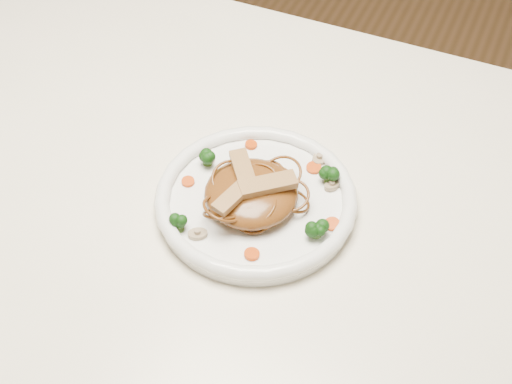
% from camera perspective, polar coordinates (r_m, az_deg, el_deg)
% --- Properties ---
extents(table, '(1.20, 0.80, 0.75)m').
position_cam_1_polar(table, '(1.05, -3.15, -2.18)').
color(table, white).
rests_on(table, ground).
extents(plate, '(0.34, 0.34, 0.02)m').
position_cam_1_polar(plate, '(0.93, 0.00, -0.91)').
color(plate, white).
rests_on(plate, table).
extents(noodle_mound, '(0.14, 0.14, 0.04)m').
position_cam_1_polar(noodle_mound, '(0.91, -0.39, -0.08)').
color(noodle_mound, brown).
rests_on(noodle_mound, plate).
extents(chicken_a, '(0.07, 0.07, 0.01)m').
position_cam_1_polar(chicken_a, '(0.89, 0.95, 0.63)').
color(chicken_a, '#A97B4F').
rests_on(chicken_a, noodle_mound).
extents(chicken_b, '(0.06, 0.07, 0.01)m').
position_cam_1_polar(chicken_b, '(0.90, -1.00, 1.69)').
color(chicken_b, '#A97B4F').
rests_on(chicken_b, noodle_mound).
extents(chicken_c, '(0.04, 0.07, 0.01)m').
position_cam_1_polar(chicken_c, '(0.87, -1.71, -0.23)').
color(chicken_c, '#A97B4F').
rests_on(chicken_c, noodle_mound).
extents(broccoli_0, '(0.02, 0.02, 0.03)m').
position_cam_1_polar(broccoli_0, '(0.94, 5.99, 1.41)').
color(broccoli_0, '#103B0C').
rests_on(broccoli_0, plate).
extents(broccoli_1, '(0.03, 0.03, 0.03)m').
position_cam_1_polar(broccoli_1, '(0.96, -3.97, 3.00)').
color(broccoli_1, '#103B0C').
rests_on(broccoli_1, plate).
extents(broccoli_2, '(0.03, 0.03, 0.03)m').
position_cam_1_polar(broccoli_2, '(0.89, -6.32, -2.45)').
color(broccoli_2, '#103B0C').
rests_on(broccoli_2, plate).
extents(broccoli_3, '(0.03, 0.03, 0.03)m').
position_cam_1_polar(broccoli_3, '(0.88, 4.92, -2.91)').
color(broccoli_3, '#103B0C').
rests_on(broccoli_3, plate).
extents(carrot_0, '(0.02, 0.02, 0.00)m').
position_cam_1_polar(carrot_0, '(0.96, 4.69, 1.95)').
color(carrot_0, '#C03A07').
rests_on(carrot_0, plate).
extents(carrot_1, '(0.02, 0.02, 0.00)m').
position_cam_1_polar(carrot_1, '(0.95, -5.51, 0.84)').
color(carrot_1, '#C03A07').
rests_on(carrot_1, plate).
extents(carrot_2, '(0.03, 0.03, 0.00)m').
position_cam_1_polar(carrot_2, '(0.90, 6.16, -2.59)').
color(carrot_2, '#C03A07').
rests_on(carrot_2, plate).
extents(carrot_3, '(0.02, 0.02, 0.00)m').
position_cam_1_polar(carrot_3, '(0.99, -0.40, 3.83)').
color(carrot_3, '#C03A07').
rests_on(carrot_3, plate).
extents(carrot_4, '(0.02, 0.02, 0.00)m').
position_cam_1_polar(carrot_4, '(0.86, -0.34, -5.03)').
color(carrot_4, '#C03A07').
rests_on(carrot_4, plate).
extents(mushroom_0, '(0.03, 0.03, 0.01)m').
position_cam_1_polar(mushroom_0, '(0.89, -4.73, -3.40)').
color(mushroom_0, tan).
rests_on(mushroom_0, plate).
extents(mushroom_1, '(0.03, 0.03, 0.01)m').
position_cam_1_polar(mushroom_1, '(0.94, 6.13, 0.50)').
color(mushroom_1, tan).
rests_on(mushroom_1, plate).
extents(mushroom_2, '(0.03, 0.03, 0.01)m').
position_cam_1_polar(mushroom_2, '(0.98, -3.83, 2.87)').
color(mushroom_2, tan).
rests_on(mushroom_2, plate).
extents(mushroom_3, '(0.03, 0.03, 0.01)m').
position_cam_1_polar(mushroom_3, '(0.98, 5.14, 2.69)').
color(mushroom_3, tan).
rests_on(mushroom_3, plate).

